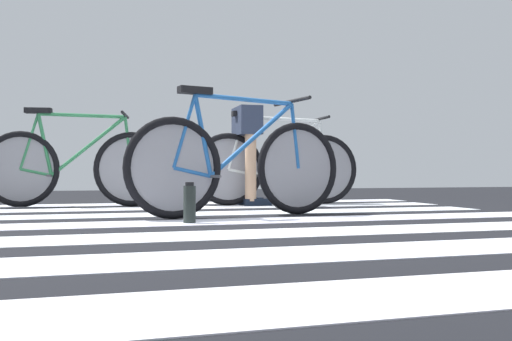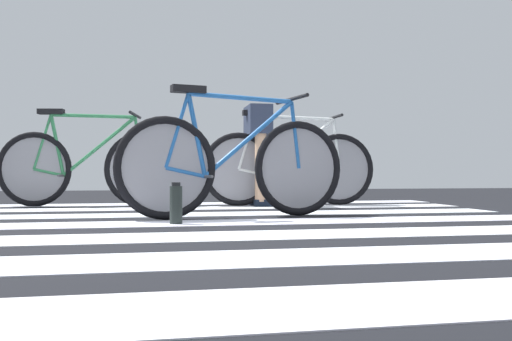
{
  "view_description": "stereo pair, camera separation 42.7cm",
  "coord_description": "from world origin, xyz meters",
  "px_view_note": "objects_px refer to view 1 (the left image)",
  "views": [
    {
      "loc": [
        -0.74,
        -3.74,
        0.34
      ],
      "look_at": [
        0.53,
        0.53,
        0.36
      ],
      "focal_mm": 39.66,
      "sensor_mm": 36.0,
      "label": 1
    },
    {
      "loc": [
        -0.31,
        -3.74,
        0.34
      ],
      "look_at": [
        0.53,
        0.53,
        0.36
      ],
      "focal_mm": 39.66,
      "sensor_mm": 36.0,
      "label": 2
    }
  ],
  "objects_px": {
    "bicycle_2_of_3": "(277,167)",
    "cyclist_2_of_3": "(247,142)",
    "water_bottle": "(190,204)",
    "bicycle_3_of_3": "(76,166)",
    "bicycle_1_of_3": "(239,164)"
  },
  "relations": [
    {
      "from": "bicycle_1_of_3",
      "to": "bicycle_2_of_3",
      "type": "xyz_separation_m",
      "value": [
        0.76,
        1.37,
        0.0
      ]
    },
    {
      "from": "bicycle_3_of_3",
      "to": "water_bottle",
      "type": "height_order",
      "value": "bicycle_3_of_3"
    },
    {
      "from": "bicycle_3_of_3",
      "to": "water_bottle",
      "type": "relative_size",
      "value": 6.52
    },
    {
      "from": "cyclist_2_of_3",
      "to": "water_bottle",
      "type": "height_order",
      "value": "cyclist_2_of_3"
    },
    {
      "from": "bicycle_2_of_3",
      "to": "bicycle_3_of_3",
      "type": "bearing_deg",
      "value": 174.61
    },
    {
      "from": "water_bottle",
      "to": "bicycle_3_of_3",
      "type": "bearing_deg",
      "value": 109.69
    },
    {
      "from": "bicycle_1_of_3",
      "to": "cyclist_2_of_3",
      "type": "bearing_deg",
      "value": 60.75
    },
    {
      "from": "cyclist_2_of_3",
      "to": "water_bottle",
      "type": "distance_m",
      "value": 2.1
    },
    {
      "from": "bicycle_2_of_3",
      "to": "cyclist_2_of_3",
      "type": "relative_size",
      "value": 1.78
    },
    {
      "from": "bicycle_1_of_3",
      "to": "water_bottle",
      "type": "relative_size",
      "value": 6.5
    },
    {
      "from": "bicycle_1_of_3",
      "to": "cyclist_2_of_3",
      "type": "xyz_separation_m",
      "value": [
        0.45,
        1.37,
        0.25
      ]
    },
    {
      "from": "bicycle_3_of_3",
      "to": "water_bottle",
      "type": "bearing_deg",
      "value": -60.88
    },
    {
      "from": "cyclist_2_of_3",
      "to": "bicycle_3_of_3",
      "type": "height_order",
      "value": "cyclist_2_of_3"
    },
    {
      "from": "cyclist_2_of_3",
      "to": "water_bottle",
      "type": "xyz_separation_m",
      "value": [
        -0.9,
        -1.83,
        -0.51
      ]
    },
    {
      "from": "bicycle_2_of_3",
      "to": "water_bottle",
      "type": "height_order",
      "value": "bicycle_2_of_3"
    }
  ]
}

